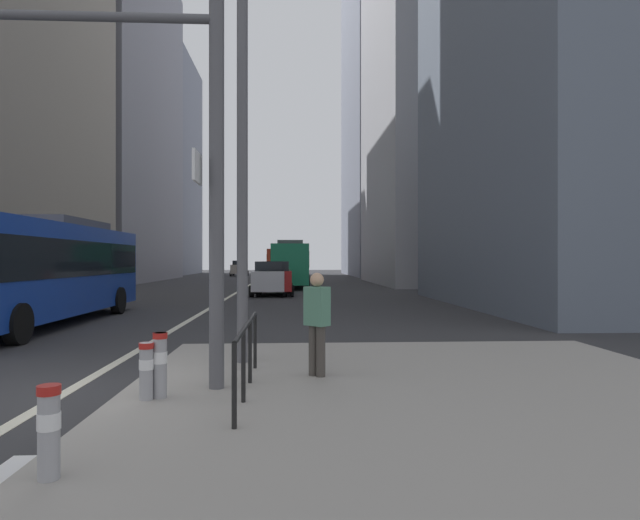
{
  "coord_description": "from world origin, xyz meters",
  "views": [
    {
      "loc": [
        3.45,
        -8.05,
        2.03
      ],
      "look_at": [
        5.39,
        29.39,
        2.02
      ],
      "focal_mm": 29.94,
      "sensor_mm": 36.0,
      "label": 1
    }
  ],
  "objects": [
    {
      "name": "city_bus_red_receding",
      "position": [
        3.31,
        32.31,
        1.84
      ],
      "size": [
        2.73,
        11.49,
        3.4
      ],
      "color": "#198456",
      "rests_on": "ground"
    },
    {
      "name": "city_bus_blue_oncoming",
      "position": [
        -4.29,
        8.7,
        1.84
      ],
      "size": [
        2.7,
        11.46,
        3.4
      ],
      "color": "#14389E",
      "rests_on": "ground"
    },
    {
      "name": "street_lamp_post",
      "position": [
        2.53,
        1.79,
        5.28
      ],
      "size": [
        5.5,
        0.32,
        8.0
      ],
      "color": "#56565B",
      "rests_on": "median_island"
    },
    {
      "name": "office_tower_left_far",
      "position": [
        -16.0,
        67.33,
        15.22
      ],
      "size": [
        10.45,
        19.57,
        30.44
      ],
      "primitive_type": "cube",
      "color": "slate",
      "rests_on": "ground"
    },
    {
      "name": "city_bus_red_distant",
      "position": [
        2.16,
        49.04,
        1.84
      ],
      "size": [
        2.8,
        11.21,
        3.4
      ],
      "color": "red",
      "rests_on": "ground"
    },
    {
      "name": "office_tower_left_mid",
      "position": [
        -16.0,
        44.01,
        16.05
      ],
      "size": [
        13.22,
        22.39,
        32.11
      ],
      "primitive_type": "cube",
      "color": "gray",
      "rests_on": "ground"
    },
    {
      "name": "median_island",
      "position": [
        5.5,
        -1.0,
        0.07
      ],
      "size": [
        9.0,
        10.0,
        0.15
      ],
      "primitive_type": "cube",
      "color": "gray",
      "rests_on": "ground"
    },
    {
      "name": "bollard_left",
      "position": [
        1.36,
        -3.37,
        0.6
      ],
      "size": [
        0.2,
        0.2,
        0.81
      ],
      "color": "#99999E",
      "rests_on": "median_island"
    },
    {
      "name": "car_receding_near",
      "position": [
        2.18,
        22.44,
        0.99
      ],
      "size": [
        2.12,
        4.34,
        1.94
      ],
      "color": "silver",
      "rests_on": "ground"
    },
    {
      "name": "office_tower_right_far",
      "position": [
        17.0,
        61.87,
        28.89
      ],
      "size": [
        12.14,
        22.44,
        57.78
      ],
      "primitive_type": "cube",
      "color": "slate",
      "rests_on": "ground"
    },
    {
      "name": "pedestrian_waiting",
      "position": [
        3.84,
        0.56,
        1.07
      ],
      "size": [
        0.44,
        0.44,
        1.67
      ],
      "color": "#423D38",
      "rests_on": "median_island"
    },
    {
      "name": "ground_plane",
      "position": [
        0.0,
        20.0,
        0.0
      ],
      "size": [
        160.0,
        160.0,
        0.0
      ],
      "primitive_type": "plane",
      "color": "#303033"
    },
    {
      "name": "lane_centre_line",
      "position": [
        0.0,
        30.0,
        0.01
      ],
      "size": [
        0.2,
        80.0,
        0.01
      ],
      "primitive_type": "cube",
      "color": "beige",
      "rests_on": "ground"
    },
    {
      "name": "bollard_right",
      "position": [
        1.49,
        -0.78,
        0.58
      ],
      "size": [
        0.2,
        0.2,
        0.77
      ],
      "color": "#99999E",
      "rests_on": "median_island"
    },
    {
      "name": "car_oncoming_mid",
      "position": [
        -3.23,
        59.64,
        0.99
      ],
      "size": [
        2.07,
        4.17,
        1.94
      ],
      "color": "#B2A899",
      "rests_on": "ground"
    },
    {
      "name": "traffic_signal_gantry",
      "position": [
        0.38,
        -0.19,
        4.1
      ],
      "size": [
        5.91,
        0.65,
        6.0
      ],
      "color": "#515156",
      "rests_on": "median_island"
    },
    {
      "name": "car_receding_far",
      "position": [
        2.47,
        22.69,
        0.99
      ],
      "size": [
        2.13,
        4.63,
        1.94
      ],
      "color": "maroon",
      "rests_on": "ground"
    },
    {
      "name": "pedestrian_railing",
      "position": [
        2.8,
        -0.42,
        0.85
      ],
      "size": [
        0.06,
        3.38,
        0.98
      ],
      "color": "black",
      "rests_on": "median_island"
    },
    {
      "name": "bollard_back",
      "position": [
        1.65,
        -0.69,
        0.64
      ],
      "size": [
        0.2,
        0.2,
        0.89
      ],
      "color": "#99999E",
      "rests_on": "median_island"
    }
  ]
}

